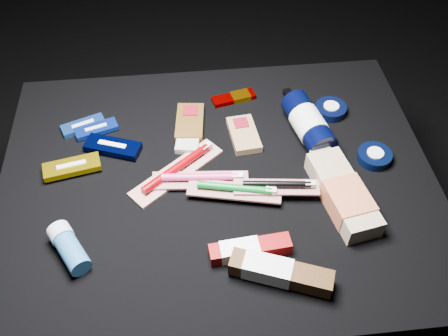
{
  "coord_description": "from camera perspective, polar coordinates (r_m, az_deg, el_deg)",
  "views": [
    {
      "loc": [
        -0.06,
        -0.72,
        1.26
      ],
      "look_at": [
        0.01,
        0.01,
        0.42
      ],
      "focal_mm": 40.0,
      "sensor_mm": 36.0,
      "label": 1
    }
  ],
  "objects": [
    {
      "name": "clif_bar_1",
      "position": [
        1.2,
        -4.04,
        3.67
      ],
      "size": [
        0.07,
        0.11,
        0.02
      ],
      "rotation": [
        0.0,
        0.0,
        -0.18
      ],
      "color": "#B0B1AA",
      "rests_on": "cloth_table"
    },
    {
      "name": "deodorant_stick",
      "position": [
        1.03,
        -17.31,
        -8.66
      ],
      "size": [
        0.1,
        0.12,
        0.05
      ],
      "rotation": [
        0.0,
        0.0,
        0.52
      ],
      "color": "#275F93",
      "rests_on": "cloth_table"
    },
    {
      "name": "lotion_bottle",
      "position": [
        1.21,
        9.63,
        5.02
      ],
      "size": [
        0.11,
        0.23,
        0.07
      ],
      "rotation": [
        0.0,
        0.0,
        0.21
      ],
      "color": "black",
      "rests_on": "cloth_table"
    },
    {
      "name": "luna_bar_1",
      "position": [
        1.26,
        -14.38,
        4.34
      ],
      "size": [
        0.11,
        0.07,
        0.01
      ],
      "rotation": [
        0.0,
        0.0,
        0.32
      ],
      "color": "#1135BE",
      "rests_on": "cloth_table"
    },
    {
      "name": "cloth_table",
      "position": [
        1.28,
        -0.62,
        -6.9
      ],
      "size": [
        0.98,
        0.78,
        0.4
      ],
      "primitive_type": "cube",
      "color": "black",
      "rests_on": "ground"
    },
    {
      "name": "clif_bar_2",
      "position": [
        1.21,
        2.22,
        4.01
      ],
      "size": [
        0.07,
        0.12,
        0.02
      ],
      "rotation": [
        0.0,
        0.0,
        0.1
      ],
      "color": "#92704C",
      "rests_on": "cloth_table"
    },
    {
      "name": "toothbrush_pack_0",
      "position": [
        1.13,
        -5.32,
        -0.18
      ],
      "size": [
        0.22,
        0.19,
        0.03
      ],
      "rotation": [
        0.0,
        0.0,
        0.67
      ],
      "color": "beige",
      "rests_on": "cloth_table"
    },
    {
      "name": "luna_bar_0",
      "position": [
        1.28,
        -15.78,
        4.71
      ],
      "size": [
        0.11,
        0.07,
        0.01
      ],
      "rotation": [
        0.0,
        0.0,
        0.37
      ],
      "color": "blue",
      "rests_on": "cloth_table"
    },
    {
      "name": "toothbrush_pack_1",
      "position": [
        1.1,
        -2.59,
        -1.25
      ],
      "size": [
        0.22,
        0.07,
        0.02
      ],
      "rotation": [
        0.0,
        0.0,
        -0.09
      ],
      "color": "#BEB5B2",
      "rests_on": "cloth_table"
    },
    {
      "name": "luna_bar_3",
      "position": [
        1.18,
        -16.98,
        0.13
      ],
      "size": [
        0.13,
        0.07,
        0.02
      ],
      "rotation": [
        0.0,
        0.0,
        0.2
      ],
      "color": "#AE8E08",
      "rests_on": "cloth_table"
    },
    {
      "name": "ground",
      "position": [
        1.45,
        -0.56,
        -11.37
      ],
      "size": [
        3.0,
        3.0,
        0.0
      ],
      "primitive_type": "plane",
      "color": "black",
      "rests_on": "ground"
    },
    {
      "name": "toothpaste_carton_green",
      "position": [
        0.96,
        5.97,
        -11.67
      ],
      "size": [
        0.2,
        0.11,
        0.04
      ],
      "rotation": [
        0.0,
        0.0,
        -0.37
      ],
      "color": "#3A220C",
      "rests_on": "cloth_table"
    },
    {
      "name": "cream_tin_upper",
      "position": [
        1.29,
        12.09,
        6.57
      ],
      "size": [
        0.08,
        0.08,
        0.02
      ],
      "rotation": [
        0.0,
        0.0,
        -0.03
      ],
      "color": "black",
      "rests_on": "cloth_table"
    },
    {
      "name": "luna_bar_2",
      "position": [
        1.2,
        -12.6,
        2.4
      ],
      "size": [
        0.14,
        0.09,
        0.02
      ],
      "rotation": [
        0.0,
        0.0,
        -0.35
      ],
      "color": "black",
      "rests_on": "cloth_table"
    },
    {
      "name": "bodywash_bottle",
      "position": [
        1.09,
        13.49,
        -3.01
      ],
      "size": [
        0.12,
        0.24,
        0.05
      ],
      "rotation": [
        0.0,
        0.0,
        0.19
      ],
      "color": "tan",
      "rests_on": "cloth_table"
    },
    {
      "name": "toothbrush_pack_2",
      "position": [
        1.07,
        1.34,
        -2.49
      ],
      "size": [
        0.21,
        0.09,
        0.02
      ],
      "rotation": [
        0.0,
        0.0,
        -0.22
      ],
      "color": "#BBB1AD",
      "rests_on": "cloth_table"
    },
    {
      "name": "cream_tin_lower",
      "position": [
        1.2,
        16.81,
        1.29
      ],
      "size": [
        0.08,
        0.08,
        0.02
      ],
      "rotation": [
        0.0,
        0.0,
        -0.28
      ],
      "color": "black",
      "rests_on": "cloth_table"
    },
    {
      "name": "toothbrush_pack_3",
      "position": [
        1.08,
        6.16,
        -2.04
      ],
      "size": [
        0.19,
        0.06,
        0.02
      ],
      "rotation": [
        0.0,
        0.0,
        -0.12
      ],
      "color": "#B5ACA8",
      "rests_on": "cloth_table"
    },
    {
      "name": "power_bar",
      "position": [
        1.31,
        1.37,
        8.08
      ],
      "size": [
        0.12,
        0.06,
        0.01
      ],
      "rotation": [
        0.0,
        0.0,
        0.23
      ],
      "color": "#720000",
      "rests_on": "cloth_table"
    },
    {
      "name": "toothpaste_carton_red",
      "position": [
        0.99,
        2.58,
        -9.3
      ],
      "size": [
        0.16,
        0.05,
        0.03
      ],
      "rotation": [
        0.0,
        0.0,
        0.08
      ],
      "color": "maroon",
      "rests_on": "cloth_table"
    },
    {
      "name": "clif_bar_0",
      "position": [
        1.24,
        -3.92,
        5.38
      ],
      "size": [
        0.08,
        0.13,
        0.02
      ],
      "rotation": [
        0.0,
        0.0,
        -0.11
      ],
      "color": "#503512",
      "rests_on": "cloth_table"
    }
  ]
}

